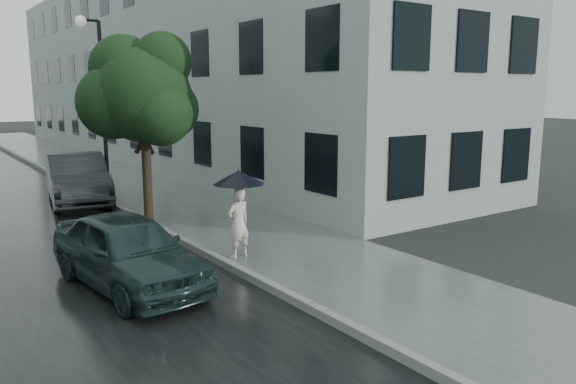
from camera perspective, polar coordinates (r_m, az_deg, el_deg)
ground at (r=10.72m, az=5.26°, el=-8.25°), size 120.00×120.00×0.00m
sidewalk at (r=21.17m, az=-15.63°, el=0.69°), size 3.50×60.00×0.01m
kerb_near at (r=20.64m, az=-20.41°, el=0.38°), size 0.15×60.00×0.15m
building_near at (r=29.81m, az=-11.32°, el=12.24°), size 7.02×36.00×9.00m
pedestrian at (r=11.53m, az=-5.06°, el=-3.12°), size 0.58×0.43×1.45m
umbrella at (r=11.30m, az=-5.05°, el=1.49°), size 1.16×1.16×0.93m
street_tree at (r=14.65m, az=-14.61°, el=9.65°), size 3.10×2.81×4.83m
lamp_post at (r=18.28m, az=-18.70°, el=9.03°), size 0.84×0.39×5.56m
car_near at (r=10.19m, az=-15.96°, el=-5.76°), size 1.97×3.97×1.30m
car_far at (r=18.23m, az=-20.63°, el=1.29°), size 2.29×4.74×1.50m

